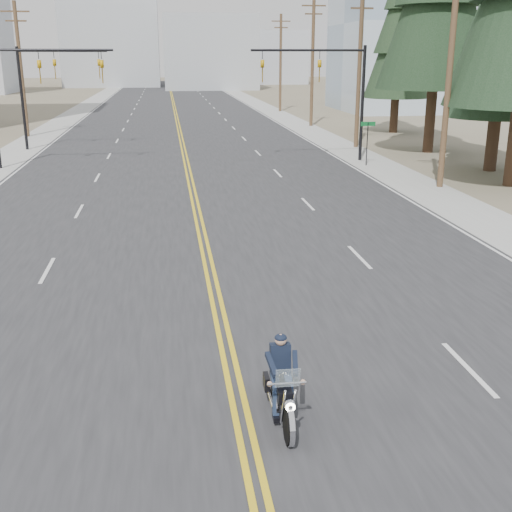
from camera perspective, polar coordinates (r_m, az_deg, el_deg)
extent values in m
cube|color=#303033|center=(77.82, -7.18, 12.54)|extent=(20.00, 200.00, 0.01)
cube|color=#A5A5A0|center=(78.50, -15.79, 12.08)|extent=(3.00, 200.00, 0.01)
cube|color=#A5A5A0|center=(78.84, 1.41, 12.73)|extent=(3.00, 200.00, 0.01)
cylinder|color=black|center=(40.06, -17.80, 17.04)|extent=(7.00, 0.14, 0.14)
imported|color=#BF8C0C|center=(40.17, -18.73, 16.03)|extent=(0.21, 0.26, 1.30)
imported|color=#BF8C0C|center=(39.71, -13.56, 16.43)|extent=(0.21, 0.26, 1.30)
cylinder|color=black|center=(41.48, 9.43, 13.16)|extent=(0.20, 0.20, 7.00)
cylinder|color=black|center=(40.49, 4.69, 17.77)|extent=(7.00, 0.14, 0.14)
imported|color=#BF8C0C|center=(40.65, 5.67, 16.82)|extent=(0.21, 0.26, 1.30)
imported|color=#BF8C0C|center=(39.99, 0.57, 16.89)|extent=(0.21, 0.26, 1.30)
cylinder|color=black|center=(48.64, -20.07, 12.96)|extent=(0.20, 0.20, 7.00)
cylinder|color=black|center=(48.04, -16.83, 17.05)|extent=(6.00, 0.14, 0.14)
imported|color=#BF8C0C|center=(48.13, -17.49, 16.22)|extent=(0.21, 0.26, 1.30)
imported|color=#BF8C0C|center=(47.76, -13.80, 16.50)|extent=(0.21, 0.26, 1.30)
cylinder|color=black|center=(39.74, 9.85, 9.77)|extent=(0.06, 0.06, 2.60)
cube|color=#0C5926|center=(39.60, 9.94, 11.49)|extent=(0.90, 0.03, 0.25)
cylinder|color=brown|center=(33.47, 16.84, 15.58)|extent=(0.30, 0.30, 11.50)
cylinder|color=brown|center=(47.57, 9.17, 16.10)|extent=(0.30, 0.30, 11.00)
cube|color=brown|center=(47.66, 9.41, 20.91)|extent=(1.60, 0.12, 0.12)
cylinder|color=brown|center=(62.08, 5.04, 16.73)|extent=(0.30, 0.30, 11.50)
cube|color=brown|center=(62.22, 5.17, 21.29)|extent=(2.20, 0.12, 0.12)
cube|color=brown|center=(62.18, 5.15, 20.64)|extent=(1.60, 0.12, 0.12)
cylinder|color=brown|center=(78.75, 2.20, 16.72)|extent=(0.30, 0.30, 11.00)
cube|color=brown|center=(78.84, 2.24, 20.14)|extent=(2.20, 0.12, 0.12)
cube|color=brown|center=(78.81, 2.23, 19.63)|extent=(1.60, 0.12, 0.12)
cylinder|color=brown|center=(56.71, -20.15, 15.22)|extent=(0.30, 0.30, 10.50)
cube|color=brown|center=(56.79, -20.65, 19.69)|extent=(2.20, 0.12, 0.12)
cube|color=brown|center=(56.76, -20.57, 18.98)|extent=(1.60, 0.12, 0.12)
cube|color=#9EB5CC|center=(84.42, 16.17, 19.19)|extent=(24.00, 16.00, 20.00)
cube|color=#ADB2B7|center=(132.87, -4.13, 17.60)|extent=(18.00, 14.00, 14.00)
cube|color=#B7BCC6|center=(124.58, 12.02, 18.22)|extent=(16.00, 12.00, 18.00)
cube|color=#ADB2B7|center=(148.10, -12.83, 19.53)|extent=(20.00, 15.00, 26.00)
cube|color=#B7BCC6|center=(159.71, 1.61, 17.23)|extent=(14.00, 14.00, 12.00)
cylinder|color=#382619|center=(39.77, 20.26, 9.31)|extent=(0.67, 0.67, 3.07)
cone|color=black|center=(39.49, 21.22, 18.13)|extent=(5.75, 5.75, 9.20)
cylinder|color=#382619|center=(46.31, 15.20, 11.52)|extent=(0.75, 0.75, 4.27)
cylinder|color=#382619|center=(57.96, 12.18, 12.14)|extent=(0.69, 0.69, 2.96)
cone|color=black|center=(57.76, 12.57, 17.98)|extent=(5.52, 5.52, 8.87)
cone|color=black|center=(57.85, 12.74, 20.47)|extent=(4.14, 4.14, 6.65)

